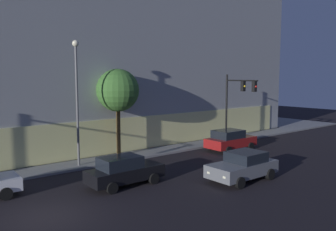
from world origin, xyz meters
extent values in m
plane|color=black|center=(0.00, 0.00, 0.00)|extent=(120.00, 120.00, 0.00)
cube|color=#4C4C51|center=(13.64, 20.04, 0.07)|extent=(34.59, 22.74, 0.15)
cube|color=#F5EF99|center=(13.64, 9.07, 1.51)|extent=(30.77, 0.60, 2.73)
cube|color=#9C9F9F|center=(13.64, 20.04, 8.54)|extent=(34.19, 22.34, 16.77)
cylinder|color=black|center=(19.73, 7.11, 3.24)|extent=(0.18, 0.18, 6.18)
cylinder|color=black|center=(19.65, 5.32, 5.79)|extent=(0.28, 3.58, 0.12)
cube|color=black|center=(19.64, 5.14, 5.29)|extent=(0.33, 0.33, 0.90)
sphere|color=yellow|center=(19.63, 4.96, 5.29)|extent=(0.18, 0.18, 0.18)
cube|color=black|center=(19.59, 3.89, 5.29)|extent=(0.33, 0.33, 0.90)
sphere|color=red|center=(19.58, 3.71, 5.29)|extent=(0.18, 0.18, 0.18)
cylinder|color=slate|center=(4.87, 7.07, 4.15)|extent=(0.16, 0.16, 7.99)
sphere|color=#F9EFC6|center=(4.87, 7.07, 8.29)|extent=(0.44, 0.44, 0.44)
cylinder|color=#523B1E|center=(8.52, 7.93, 2.00)|extent=(0.32, 0.32, 3.69)
sphere|color=#3D6F2D|center=(8.52, 7.93, 5.13)|extent=(3.21, 3.21, 3.21)
cube|color=#F9F4CC|center=(0.14, 4.93, 0.64)|extent=(0.13, 0.21, 0.12)
cube|color=#F9F4CC|center=(0.09, 3.77, 0.64)|extent=(0.13, 0.21, 0.12)
cylinder|color=black|center=(-0.71, 3.42, 0.32)|extent=(0.65, 0.27, 0.64)
cube|color=black|center=(5.25, 1.76, 0.67)|extent=(4.44, 1.73, 0.71)
cube|color=black|center=(4.91, 1.76, 1.36)|extent=(2.29, 1.55, 0.66)
cube|color=#F9F4CC|center=(7.41, 2.29, 0.67)|extent=(0.12, 0.20, 0.12)
cube|color=#F9F4CC|center=(7.41, 1.27, 0.67)|extent=(0.12, 0.20, 0.12)
cylinder|color=black|center=(6.61, 2.62, 0.31)|extent=(0.63, 0.24, 0.63)
cylinder|color=black|center=(6.62, 0.92, 0.31)|extent=(0.63, 0.24, 0.63)
cylinder|color=black|center=(3.87, 2.60, 0.31)|extent=(0.63, 0.24, 0.63)
cylinder|color=black|center=(3.88, 0.90, 0.31)|extent=(0.63, 0.24, 0.63)
cube|color=slate|center=(11.15, -1.80, 0.71)|extent=(4.46, 2.02, 0.74)
cube|color=black|center=(11.48, -1.80, 1.38)|extent=(2.05, 1.81, 0.60)
cube|color=#F9F4CC|center=(8.97, -2.39, 0.71)|extent=(0.12, 0.20, 0.12)
cube|color=#F9F4CC|center=(8.98, -1.19, 0.71)|extent=(0.12, 0.20, 0.12)
cylinder|color=black|center=(9.77, -2.79, 0.33)|extent=(0.67, 0.24, 0.67)
cylinder|color=black|center=(9.77, -0.80, 0.33)|extent=(0.67, 0.24, 0.67)
cylinder|color=black|center=(12.53, -2.80, 0.33)|extent=(0.67, 0.24, 0.67)
cylinder|color=black|center=(12.53, -0.81, 0.33)|extent=(0.67, 0.24, 0.67)
cube|color=maroon|center=(17.31, 4.42, 0.68)|extent=(4.48, 2.02, 0.74)
cube|color=black|center=(16.97, 4.42, 1.38)|extent=(2.42, 1.80, 0.65)
cube|color=#F9F4CC|center=(19.50, 4.99, 0.68)|extent=(0.12, 0.20, 0.12)
cube|color=#F9F4CC|center=(19.48, 3.80, 0.68)|extent=(0.12, 0.20, 0.12)
cylinder|color=black|center=(18.70, 5.39, 0.31)|extent=(0.63, 0.25, 0.62)
cylinder|color=black|center=(18.68, 3.42, 0.31)|extent=(0.63, 0.25, 0.62)
cylinder|color=black|center=(15.94, 5.42, 0.31)|extent=(0.63, 0.25, 0.62)
cylinder|color=black|center=(15.92, 3.45, 0.31)|extent=(0.63, 0.25, 0.62)
camera|label=1|loc=(-5.11, -14.88, 6.14)|focal=37.61mm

